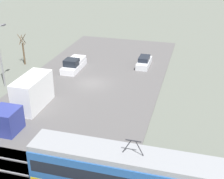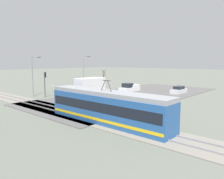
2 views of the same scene
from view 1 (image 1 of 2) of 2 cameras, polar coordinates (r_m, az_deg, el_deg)
The scene contains 9 objects.
ground_plane at distance 41.02m, azimuth -3.80°, elevation 1.06°, with size 320.00×320.00×0.00m, color #60665B.
road_surface at distance 41.00m, azimuth -3.80°, elevation 1.11°, with size 17.95×42.18×0.08m.
rail_bed at distance 27.36m, azimuth -16.38°, elevation -13.77°, with size 64.08×4.40×0.22m.
light_rail_tram at distance 23.36m, azimuth 3.71°, elevation -15.07°, with size 15.28×2.75×4.51m.
box_truck at distance 34.60m, azimuth -15.29°, elevation -1.55°, with size 2.46×9.32×3.53m.
pickup_truck at distance 45.42m, azimuth -7.07°, elevation 4.42°, with size 2.09×5.27×1.79m.
sedan_car_0 at distance 46.83m, azimuth 5.88°, elevation 5.04°, with size 1.70×4.63×1.45m.
street_tree at distance 48.69m, azimuth -15.89°, elevation 6.83°, with size 1.12×0.93×4.72m.
street_lamp_near_crossing at distance 41.09m, azimuth -19.67°, elevation 6.41°, with size 0.36×1.95×7.80m.
Camera 1 is at (-12.68, 35.17, 16.87)m, focal length 50.00 mm.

